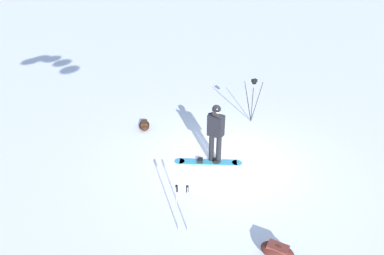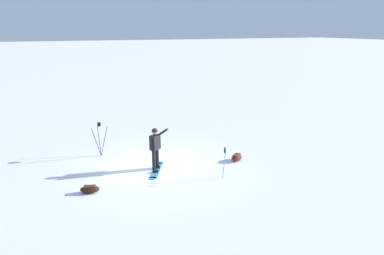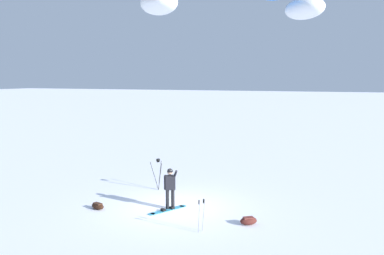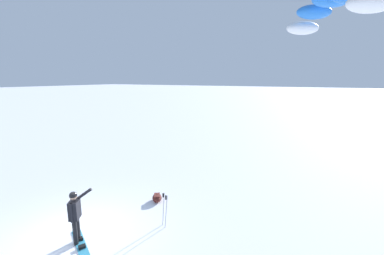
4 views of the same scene
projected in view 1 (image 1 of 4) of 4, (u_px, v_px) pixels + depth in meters
The scene contains 7 objects.
ground_plane at pixel (225, 161), 9.15m from camera, with size 300.00×300.00×0.00m, color white.
snowboarder at pixel (216, 128), 8.68m from camera, with size 0.71×0.57×1.71m.
snowboard at pixel (208, 162), 9.09m from camera, with size 1.03×1.66×0.10m.
gear_bag_large at pixel (144, 125), 10.85m from camera, with size 0.72×0.52×0.26m.
camera_tripod at pixel (253, 92), 10.99m from camera, with size 0.68×0.64×1.51m.
gear_bag_small at pixel (277, 251), 6.13m from camera, with size 0.74×0.68×0.29m.
ski_poles at pixel (182, 202), 6.42m from camera, with size 0.21×0.26×1.16m.
Camera 1 is at (6.60, -4.18, 4.96)m, focal length 31.04 mm.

